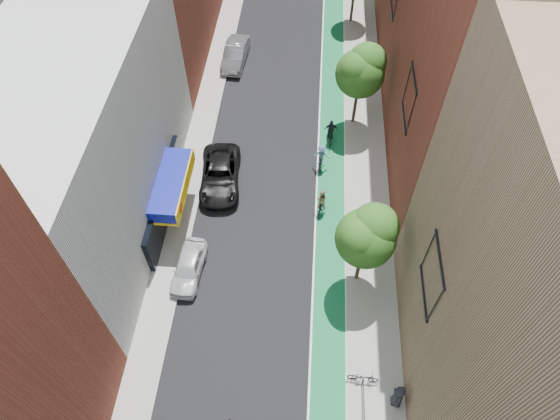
% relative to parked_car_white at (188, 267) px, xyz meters
% --- Properties ---
extents(bike_lane, '(2.00, 68.00, 0.01)m').
position_rel_parked_car_white_xyz_m(bike_lane, '(8.60, 16.36, -0.69)').
color(bike_lane, '#12653C').
rests_on(bike_lane, ground).
extents(sidewalk_left, '(2.00, 68.00, 0.15)m').
position_rel_parked_car_white_xyz_m(sidewalk_left, '(-1.40, 16.36, -0.62)').
color(sidewalk_left, gray).
rests_on(sidewalk_left, ground).
extents(sidewalk_right, '(3.00, 68.00, 0.15)m').
position_rel_parked_car_white_xyz_m(sidewalk_right, '(11.10, 16.36, -0.62)').
color(sidewalk_right, gray).
rests_on(sidewalk_right, ground).
extents(building_left_white, '(8.00, 20.00, 12.00)m').
position_rel_parked_car_white_xyz_m(building_left_white, '(-6.40, 4.36, 5.31)').
color(building_left_white, silver).
rests_on(building_left_white, ground).
extents(tree_near, '(3.40, 3.36, 6.42)m').
position_rel_parked_car_white_xyz_m(tree_near, '(10.25, 0.38, 3.96)').
color(tree_near, '#332619').
rests_on(tree_near, ground).
extents(tree_mid, '(3.55, 3.53, 6.74)m').
position_rel_parked_car_white_xyz_m(tree_mid, '(10.25, 14.38, 4.20)').
color(tree_mid, '#332619').
rests_on(tree_mid, ground).
extents(parked_car_white, '(1.91, 4.17, 1.39)m').
position_rel_parked_car_white_xyz_m(parked_car_white, '(0.00, 0.00, 0.00)').
color(parked_car_white, silver).
rests_on(parked_car_white, ground).
extents(parked_car_black, '(3.15, 5.95, 1.59)m').
position_rel_parked_car_white_xyz_m(parked_car_black, '(0.84, 7.44, 0.10)').
color(parked_car_black, black).
rests_on(parked_car_black, ground).
extents(parked_car_silver, '(2.09, 5.06, 1.63)m').
position_rel_parked_car_white_xyz_m(parked_car_silver, '(0.12, 21.32, 0.12)').
color(parked_car_silver, gray).
rests_on(parked_car_silver, ground).
extents(cyclist_lane_near, '(0.88, 1.82, 1.96)m').
position_rel_parked_car_white_xyz_m(cyclist_lane_near, '(7.90, 5.46, 0.12)').
color(cyclist_lane_near, black).
rests_on(cyclist_lane_near, ground).
extents(cyclist_lane_mid, '(1.00, 1.73, 2.05)m').
position_rel_parked_car_white_xyz_m(cyclist_lane_mid, '(8.45, 12.07, 0.08)').
color(cyclist_lane_mid, black).
rests_on(cyclist_lane_mid, ground).
extents(cyclist_lane_far, '(1.13, 1.81, 2.01)m').
position_rel_parked_car_white_xyz_m(cyclist_lane_far, '(7.80, 9.48, 0.19)').
color(cyclist_lane_far, black).
rests_on(cyclist_lane_far, ground).
extents(parked_bike_far, '(1.70, 0.69, 0.88)m').
position_rel_parked_car_white_xyz_m(parked_bike_far, '(10.39, -5.91, -0.10)').
color(parked_bike_far, black).
rests_on(parked_bike_far, sidewalk_right).
extents(pedestrian, '(0.65, 0.95, 1.90)m').
position_rel_parked_car_white_xyz_m(pedestrian, '(12.08, -6.89, 0.40)').
color(pedestrian, black).
rests_on(pedestrian, sidewalk_right).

